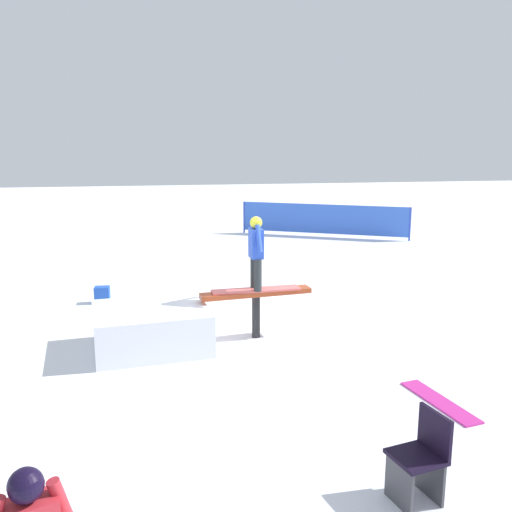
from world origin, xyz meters
TOP-DOWN VIEW (x-y plane):
  - ground_plane at (0.00, 0.00)m, footprint 60.00×60.00m
  - rail_feature at (0.00, 0.00)m, footprint 1.93×0.53m
  - snow_kicker_ramp at (-1.75, -0.24)m, footprint 1.98×1.73m
  - main_rider_on_rail at (0.00, 0.00)m, footprint 1.53×0.68m
  - loose_snowboard_magenta at (1.96, -2.79)m, footprint 0.55×1.34m
  - folding_chair at (0.82, -4.64)m, footprint 0.53×0.53m
  - backpack_on_snow at (-2.81, 2.52)m, footprint 0.31×0.23m
  - safety_fence at (3.82, 9.28)m, footprint 5.15×2.49m

SIDE VIEW (x-z plane):
  - ground_plane at x=0.00m, z-range 0.00..0.00m
  - loose_snowboard_magenta at x=1.96m, z-range 0.00..0.02m
  - backpack_on_snow at x=-2.81m, z-range 0.00..0.34m
  - snow_kicker_ramp at x=-1.75m, z-range 0.00..0.68m
  - folding_chair at x=0.82m, z-range -0.03..0.85m
  - safety_fence at x=3.82m, z-range 0.05..1.15m
  - rail_feature at x=0.00m, z-range 0.27..1.09m
  - main_rider_on_rail at x=0.00m, z-range 0.79..2.06m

